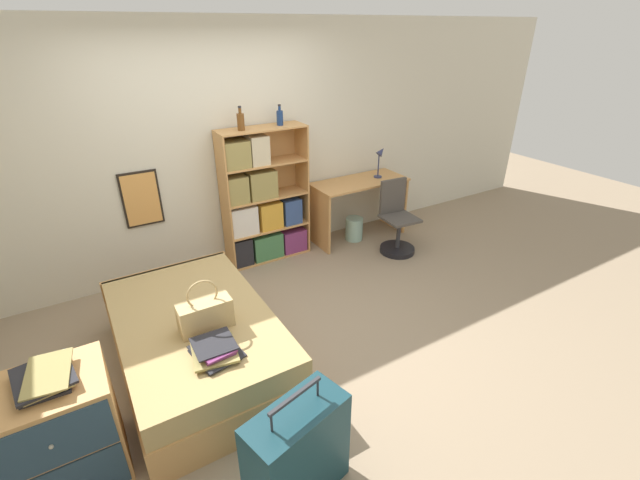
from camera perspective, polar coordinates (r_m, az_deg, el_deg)
The scene contains 15 objects.
ground_plane at distance 3.97m, azimuth -4.57°, elevation -12.31°, with size 14.00×14.00×0.00m, color gray.
wall_back at distance 4.76m, azimuth -14.18°, elevation 11.35°, with size 10.00×0.09×2.60m.
bed at distance 3.65m, azimuth -16.14°, elevation -12.72°, with size 1.13×1.80×0.49m.
handbag at distance 3.27m, azimuth -15.06°, elevation -9.51°, with size 0.38×0.17×0.41m.
book_stack_on_bed at distance 3.08m, azimuth -13.86°, elevation -14.01°, with size 0.36×0.38×0.08m.
suitcase at distance 2.71m, azimuth -3.04°, elevation -26.54°, with size 0.65×0.41×0.79m.
dresser at distance 3.15m, azimuth -31.55°, elevation -21.02°, with size 0.65×0.53×0.72m.
magazine_pile_on_dresser at distance 2.91m, azimuth -32.74°, elevation -15.19°, with size 0.34×0.38×0.06m.
bookcase at distance 4.90m, azimuth -7.90°, elevation 4.52°, with size 0.97×0.32×1.54m.
bottle_green at distance 4.55m, azimuth -10.53°, elevation 15.32°, with size 0.08×0.08×0.24m.
bottle_brown at distance 4.75m, azimuth -5.38°, elevation 15.98°, with size 0.07×0.07×0.22m.
desk at distance 5.47m, azimuth 5.20°, elevation 5.56°, with size 1.21×0.52×0.76m.
desk_lamp at distance 5.48m, azimuth 8.06°, elevation 10.94°, with size 0.15×0.10×0.40m.
desk_chair at distance 5.26m, azimuth 10.17°, elevation 1.48°, with size 0.42×0.42×0.88m.
waste_bin at distance 5.53m, azimuth 4.57°, elevation 1.50°, with size 0.22×0.22×0.30m.
Camera 1 is at (-1.31, -2.80, 2.50)m, focal length 24.00 mm.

